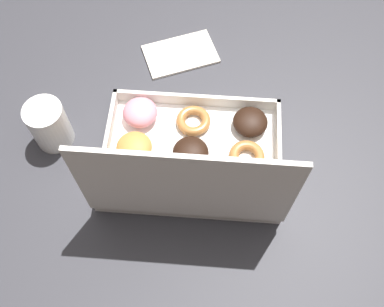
{
  "coord_description": "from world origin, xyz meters",
  "views": [
    {
      "loc": [
        -0.01,
        0.46,
        1.54
      ],
      "look_at": [
        0.02,
        0.05,
        0.77
      ],
      "focal_mm": 42.0,
      "sensor_mm": 36.0,
      "label": 1
    }
  ],
  "objects": [
    {
      "name": "ground_plane",
      "position": [
        0.0,
        0.0,
        0.0
      ],
      "size": [
        8.0,
        8.0,
        0.0
      ],
      "primitive_type": "plane",
      "color": "#2D2826"
    },
    {
      "name": "dining_table",
      "position": [
        0.0,
        0.0,
        0.65
      ],
      "size": [
        1.08,
        1.01,
        0.75
      ],
      "color": "#2D2D33",
      "rests_on": "ground_plane"
    },
    {
      "name": "donut_box",
      "position": [
        0.02,
        0.08,
        0.8
      ],
      "size": [
        0.34,
        0.26,
        0.26
      ],
      "color": "white",
      "rests_on": "dining_table"
    },
    {
      "name": "coffee_mug",
      "position": [
        0.3,
        0.03,
        0.8
      ],
      "size": [
        0.07,
        0.07,
        0.1
      ],
      "color": "white",
      "rests_on": "dining_table"
    },
    {
      "name": "paper_napkin",
      "position": [
        0.06,
        -0.21,
        0.75
      ],
      "size": [
        0.18,
        0.15,
        0.01
      ],
      "color": "silver",
      "rests_on": "dining_table"
    }
  ]
}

